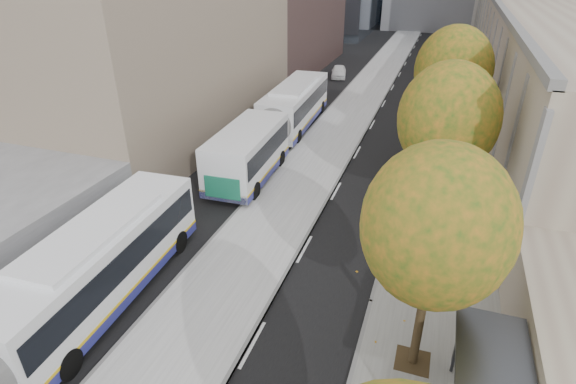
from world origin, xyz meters
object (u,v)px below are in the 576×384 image
at_px(bus_near, 11,343).
at_px(bus_far, 278,122).
at_px(distant_car, 339,72).
at_px(bus_shelter, 500,384).

distance_m(bus_near, bus_far, 21.28).
height_order(bus_far, distant_car, bus_far).
bearing_deg(bus_shelter, distant_car, 108.94).
xyz_separation_m(bus_near, distant_car, (-0.08, 42.06, -1.01)).
bearing_deg(bus_far, bus_shelter, -57.61).
bearing_deg(bus_shelter, bus_far, 124.69).
relative_size(bus_far, distant_car, 4.98).
distance_m(bus_shelter, bus_near, 13.71).
xyz_separation_m(bus_near, bus_far, (0.57, 21.28, 0.05)).
relative_size(bus_near, distant_car, 4.83).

